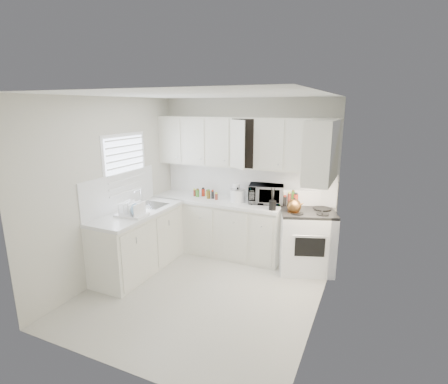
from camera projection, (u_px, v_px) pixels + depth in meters
The scene contains 38 objects.
floor at pixel (203, 292), 4.71m from camera, with size 3.20×3.20×0.00m, color #B8B6A9.
ceiling at pixel (200, 95), 4.08m from camera, with size 3.20×3.20×0.00m, color white.
wall_back at pixel (246, 177), 5.81m from camera, with size 3.00×3.00×0.00m, color beige.
wall_front at pixel (115, 245), 2.98m from camera, with size 3.00×3.00×0.00m, color beige.
wall_left at pixel (110, 189), 5.00m from camera, with size 3.20×3.20×0.00m, color beige.
wall_right at pixel (322, 215), 3.80m from camera, with size 3.20×3.20×0.00m, color beige.
window_blinds at pixel (126, 168), 5.24m from camera, with size 0.06×0.96×1.06m, color white, non-canonical shape.
lower_cabinets_back at pixel (218, 227), 5.91m from camera, with size 2.22×0.60×0.90m, color beige, non-canonical shape.
lower_cabinets_left at pixel (139, 242), 5.26m from camera, with size 0.60×1.60×0.90m, color beige, non-canonical shape.
countertop_back at pixel (217, 201), 5.79m from camera, with size 2.24×0.64×0.05m, color silver.
countertop_left at pixel (138, 213), 5.14m from camera, with size 0.64×1.62×0.05m, color silver.
backsplash_back at pixel (246, 182), 5.82m from camera, with size 2.98×0.02×0.55m, color silver.
backsplash_left at pixel (120, 191), 5.19m from camera, with size 0.02×1.60×0.55m, color silver.
upper_cabinets_back at pixel (243, 167), 5.62m from camera, with size 3.00×0.33×0.80m, color beige, non-canonical shape.
upper_cabinets_right at pixel (320, 182), 4.54m from camera, with size 0.33×0.90×0.80m, color beige, non-canonical shape.
sink at pixel (151, 198), 5.42m from camera, with size 0.42×0.38×0.30m, color gray, non-canonical shape.
stove at pixel (307, 232), 5.22m from camera, with size 0.79×0.65×1.21m, color white, non-canonical shape.
tea_kettle at pixel (294, 205), 5.04m from camera, with size 0.26×0.22×0.24m, color brown, non-canonical shape.
frying_pan at pixel (322, 208), 5.21m from camera, with size 0.27×0.45×0.04m, color black, non-canonical shape.
microwave at pixel (266, 192), 5.52m from camera, with size 0.55×0.30×0.37m, color gray.
rice_cooker at pixel (238, 194), 5.62m from camera, with size 0.24×0.24×0.24m, color white, non-canonical shape.
paper_towel at pixel (236, 191), 5.76m from camera, with size 0.12×0.12×0.27m, color white.
utensil_crock at pixel (273, 199), 5.15m from camera, with size 0.12×0.12×0.35m, color black, non-canonical shape.
dish_rack at pixel (132, 208), 4.88m from camera, with size 0.41×0.31×0.23m, color white, non-canonical shape.
spice_left_0 at pixel (197, 191), 6.06m from camera, with size 0.06×0.06×0.13m, color maroon.
spice_left_1 at pixel (198, 193), 5.95m from camera, with size 0.06×0.06×0.13m, color #42832B.
spice_left_2 at pixel (204, 192), 6.00m from camera, with size 0.06×0.06×0.13m, color #B52B18.
spice_left_3 at pixel (206, 194), 5.89m from camera, with size 0.06×0.06×0.13m, color #DAF238.
spice_left_4 at pixel (212, 193), 5.94m from camera, with size 0.06×0.06×0.13m, color brown.
spice_left_5 at pixel (214, 194), 5.83m from camera, with size 0.06×0.06×0.13m, color black.
spice_left_6 at pixel (220, 194), 5.88m from camera, with size 0.06×0.06×0.13m, color maroon.
sauce_right_0 at pixel (276, 198), 5.52m from camera, with size 0.06×0.06×0.19m, color #B52B18.
sauce_right_1 at pixel (279, 199), 5.45m from camera, with size 0.06×0.06×0.19m, color #DAF238.
sauce_right_2 at pixel (283, 198), 5.48m from camera, with size 0.06×0.06×0.19m, color brown.
sauce_right_3 at pixel (286, 200), 5.40m from camera, with size 0.06×0.06×0.19m, color black.
sauce_right_4 at pixel (290, 199), 5.43m from camera, with size 0.06×0.06×0.19m, color maroon.
sauce_right_5 at pixel (293, 200), 5.36m from camera, with size 0.06×0.06×0.19m, color #42832B.
sauce_right_6 at pixel (297, 200), 5.39m from camera, with size 0.06×0.06×0.19m, color #B52B18.
Camera 1 is at (2.01, -3.75, 2.47)m, focal length 27.64 mm.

